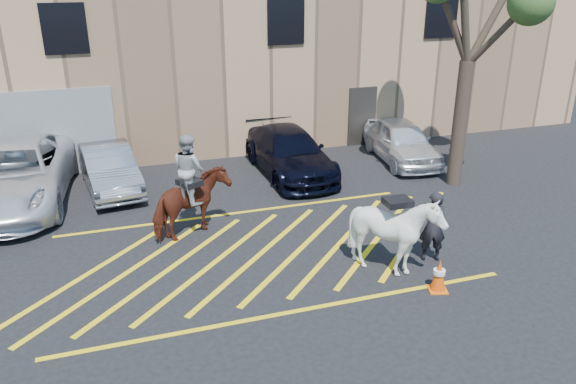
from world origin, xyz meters
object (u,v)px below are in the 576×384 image
object	(u,v)px
saddled_white	(395,233)
car_white_suv	(401,141)
mounted_bay	(191,196)
car_blue_suv	(289,152)
car_silver_sedan	(109,168)
traffic_cone	(439,275)
car_white_pickup	(13,174)
handler	(433,226)

from	to	relation	value
saddled_white	car_white_suv	bearing A→B (deg)	60.16
mounted_bay	saddled_white	distance (m)	5.10
car_blue_suv	mounted_bay	world-z (taller)	mounted_bay
mounted_bay	saddled_white	bearing A→B (deg)	-39.38
car_silver_sedan	mounted_bay	distance (m)	4.41
mounted_bay	car_white_suv	bearing A→B (deg)	24.62
traffic_cone	car_white_pickup	bearing A→B (deg)	138.62
handler	saddled_white	size ratio (longest dim) A/B	0.89
mounted_bay	car_white_pickup	bearing A→B (deg)	140.53
handler	saddled_white	bearing A→B (deg)	30.29
car_white_suv	mounted_bay	size ratio (longest dim) A/B	1.56
car_white_pickup	handler	world-z (taller)	car_white_pickup
car_white_pickup	car_white_suv	distance (m)	12.34
car_white_suv	saddled_white	xyz separation A→B (m)	(-3.93, -6.84, 0.26)
car_white_pickup	car_blue_suv	world-z (taller)	car_white_pickup
mounted_bay	traffic_cone	size ratio (longest dim) A/B	3.63
car_silver_sedan	mounted_bay	world-z (taller)	mounted_bay
car_silver_sedan	traffic_cone	world-z (taller)	car_silver_sedan
car_silver_sedan	traffic_cone	distance (m)	10.37
car_white_pickup	car_white_suv	world-z (taller)	car_white_pickup
mounted_bay	saddled_white	size ratio (longest dim) A/B	1.39
car_white_suv	saddled_white	size ratio (longest dim) A/B	2.17
mounted_bay	car_blue_suv	bearing A→B (deg)	43.76
car_blue_suv	mounted_bay	bearing A→B (deg)	-137.73
car_silver_sedan	handler	world-z (taller)	handler
car_silver_sedan	car_white_suv	xyz separation A→B (m)	(9.75, -0.36, 0.04)
saddled_white	traffic_cone	xyz separation A→B (m)	(0.55, -0.98, -0.60)
car_blue_suv	handler	distance (m)	6.71
car_blue_suv	car_white_suv	distance (m)	4.10
car_white_pickup	saddled_white	world-z (taller)	saddled_white
car_white_pickup	handler	size ratio (longest dim) A/B	3.69
car_white_suv	mounted_bay	bearing A→B (deg)	-148.65
handler	saddled_white	distance (m)	1.14
car_blue_suv	saddled_white	size ratio (longest dim) A/B	2.58
car_white_pickup	traffic_cone	world-z (taller)	car_white_pickup
car_blue_suv	mounted_bay	distance (m)	5.22
car_white_suv	saddled_white	distance (m)	7.89
car_white_pickup	traffic_cone	distance (m)	11.95
mounted_bay	saddled_white	xyz separation A→B (m)	(3.94, -3.24, -0.11)
car_white_pickup	handler	bearing A→B (deg)	-30.03
car_silver_sedan	traffic_cone	bearing A→B (deg)	-59.65
mounted_bay	traffic_cone	xyz separation A→B (m)	(4.49, -4.22, -0.71)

